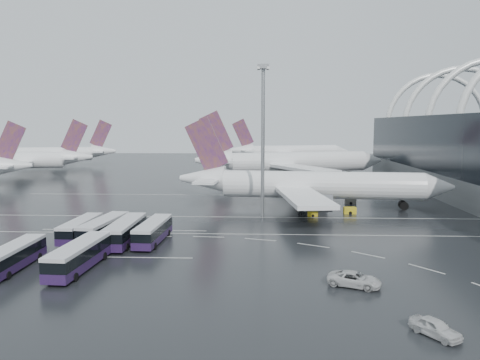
{
  "coord_description": "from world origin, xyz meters",
  "views": [
    {
      "loc": [
        -1.05,
        -76.26,
        17.74
      ],
      "look_at": [
        -4.96,
        13.54,
        7.0
      ],
      "focal_mm": 35.0,
      "sensor_mm": 36.0,
      "label": 1
    }
  ],
  "objects_px": {
    "bus_row_near_c": "(125,231)",
    "bus_row_far_a": "(14,256)",
    "bus_row_near_d": "(153,231)",
    "gse_cart_belly_e": "(314,195)",
    "gse_cart_belly_b": "(350,201)",
    "bus_row_near_a": "(81,228)",
    "bus_row_far_c": "(79,255)",
    "van_curve_b": "(435,328)",
    "airliner_main": "(308,186)",
    "airliner_gate_b": "(289,163)",
    "jet_remote_far": "(63,154)",
    "gse_cart_belly_c": "(313,214)",
    "gse_cart_belly_a": "(350,210)",
    "floodlight_mast": "(263,122)",
    "van_curve_a": "(354,279)",
    "bus_row_near_b": "(104,228)",
    "jet_remote_mid": "(29,160)",
    "airliner_gate_c": "(288,152)"
  },
  "relations": [
    {
      "from": "airliner_main",
      "to": "gse_cart_belly_b",
      "type": "height_order",
      "value": "airliner_main"
    },
    {
      "from": "bus_row_near_c",
      "to": "bus_row_far_a",
      "type": "bearing_deg",
      "value": 142.92
    },
    {
      "from": "bus_row_near_a",
      "to": "bus_row_far_a",
      "type": "height_order",
      "value": "bus_row_far_a"
    },
    {
      "from": "airliner_gate_b",
      "to": "gse_cart_belly_b",
      "type": "height_order",
      "value": "airliner_gate_b"
    },
    {
      "from": "bus_row_near_b",
      "to": "bus_row_near_c",
      "type": "distance_m",
      "value": 4.47
    },
    {
      "from": "bus_row_far_a",
      "to": "bus_row_near_b",
      "type": "bearing_deg",
      "value": -22.45
    },
    {
      "from": "jet_remote_far",
      "to": "bus_row_far_c",
      "type": "xyz_separation_m",
      "value": [
        62.13,
        -141.56,
        -3.31
      ]
    },
    {
      "from": "bus_row_far_c",
      "to": "van_curve_b",
      "type": "bearing_deg",
      "value": -110.96
    },
    {
      "from": "bus_row_near_a",
      "to": "bus_row_far_c",
      "type": "bearing_deg",
      "value": -157.85
    },
    {
      "from": "airliner_gate_b",
      "to": "bus_row_near_a",
      "type": "height_order",
      "value": "airliner_gate_b"
    },
    {
      "from": "airliner_gate_c",
      "to": "van_curve_b",
      "type": "relative_size",
      "value": 12.51
    },
    {
      "from": "airliner_gate_c",
      "to": "jet_remote_far",
      "type": "distance_m",
      "value": 98.16
    },
    {
      "from": "bus_row_near_a",
      "to": "van_curve_a",
      "type": "height_order",
      "value": "bus_row_near_a"
    },
    {
      "from": "jet_remote_far",
      "to": "gse_cart_belly_c",
      "type": "xyz_separation_m",
      "value": [
        94.44,
        -106.57,
        -4.59
      ]
    },
    {
      "from": "van_curve_b",
      "to": "gse_cart_belly_e",
      "type": "height_order",
      "value": "van_curve_b"
    },
    {
      "from": "jet_remote_mid",
      "to": "bus_row_near_b",
      "type": "distance_m",
      "value": 108.06
    },
    {
      "from": "bus_row_near_a",
      "to": "jet_remote_far",
      "type": "bearing_deg",
      "value": 25.55
    },
    {
      "from": "bus_row_near_d",
      "to": "bus_row_far_a",
      "type": "distance_m",
      "value": 19.76
    },
    {
      "from": "airliner_main",
      "to": "airliner_gate_b",
      "type": "relative_size",
      "value": 0.92
    },
    {
      "from": "bus_row_near_d",
      "to": "gse_cart_belly_e",
      "type": "relative_size",
      "value": 5.36
    },
    {
      "from": "airliner_gate_b",
      "to": "van_curve_b",
      "type": "height_order",
      "value": "airliner_gate_b"
    },
    {
      "from": "gse_cart_belly_a",
      "to": "gse_cart_belly_c",
      "type": "relative_size",
      "value": 1.26
    },
    {
      "from": "airliner_main",
      "to": "gse_cart_belly_a",
      "type": "height_order",
      "value": "airliner_main"
    },
    {
      "from": "airliner_gate_c",
      "to": "bus_row_far_c",
      "type": "distance_m",
      "value": 161.73
    },
    {
      "from": "bus_row_far_a",
      "to": "gse_cart_belly_b",
      "type": "xyz_separation_m",
      "value": [
        50.45,
        49.39,
        -1.0
      ]
    },
    {
      "from": "bus_row_near_c",
      "to": "bus_row_far_a",
      "type": "xyz_separation_m",
      "value": [
        -10.07,
        -13.18,
        -0.2
      ]
    },
    {
      "from": "van_curve_a",
      "to": "gse_cart_belly_c",
      "type": "relative_size",
      "value": 3.06
    },
    {
      "from": "bus_row_far_a",
      "to": "van_curve_b",
      "type": "height_order",
      "value": "bus_row_far_a"
    },
    {
      "from": "floodlight_mast",
      "to": "bus_row_near_d",
      "type": "bearing_deg",
      "value": -128.23
    },
    {
      "from": "jet_remote_far",
      "to": "gse_cart_belly_a",
      "type": "height_order",
      "value": "jet_remote_far"
    },
    {
      "from": "bus_row_near_c",
      "to": "bus_row_far_c",
      "type": "height_order",
      "value": "bus_row_near_c"
    },
    {
      "from": "bus_row_near_d",
      "to": "bus_row_far_c",
      "type": "height_order",
      "value": "bus_row_far_c"
    },
    {
      "from": "bus_row_near_b",
      "to": "gse_cart_belly_b",
      "type": "xyz_separation_m",
      "value": [
        44.35,
        34.14,
        -1.11
      ]
    },
    {
      "from": "bus_row_near_a",
      "to": "bus_row_near_d",
      "type": "bearing_deg",
      "value": -96.29
    },
    {
      "from": "bus_row_near_b",
      "to": "bus_row_far_a",
      "type": "height_order",
      "value": "bus_row_near_b"
    },
    {
      "from": "airliner_main",
      "to": "bus_row_near_a",
      "type": "xyz_separation_m",
      "value": [
        -37.92,
        -28.23,
        -3.22
      ]
    },
    {
      "from": "jet_remote_far",
      "to": "gse_cart_belly_c",
      "type": "relative_size",
      "value": 23.86
    },
    {
      "from": "van_curve_a",
      "to": "gse_cart_belly_e",
      "type": "relative_size",
      "value": 2.42
    },
    {
      "from": "airliner_main",
      "to": "van_curve_b",
      "type": "distance_m",
      "value": 60.49
    },
    {
      "from": "bus_row_near_b",
      "to": "bus_row_far_a",
      "type": "distance_m",
      "value": 16.42
    },
    {
      "from": "bus_row_near_d",
      "to": "floodlight_mast",
      "type": "relative_size",
      "value": 0.45
    },
    {
      "from": "bus_row_near_c",
      "to": "gse_cart_belly_a",
      "type": "distance_m",
      "value": 45.51
    },
    {
      "from": "airliner_main",
      "to": "bus_row_near_c",
      "type": "bearing_deg",
      "value": -129.63
    },
    {
      "from": "gse_cart_belly_b",
      "to": "bus_row_near_a",
      "type": "bearing_deg",
      "value": -144.76
    },
    {
      "from": "bus_row_far_a",
      "to": "gse_cart_belly_b",
      "type": "height_order",
      "value": "bus_row_far_a"
    },
    {
      "from": "bus_row_far_a",
      "to": "van_curve_b",
      "type": "relative_size",
      "value": 2.73
    },
    {
      "from": "jet_remote_far",
      "to": "bus_row_far_a",
      "type": "xyz_separation_m",
      "value": [
        53.97,
        -141.61,
        -3.47
      ]
    },
    {
      "from": "van_curve_b",
      "to": "gse_cart_belly_e",
      "type": "bearing_deg",
      "value": 57.06
    },
    {
      "from": "gse_cart_belly_a",
      "to": "gse_cart_belly_e",
      "type": "xyz_separation_m",
      "value": [
        -4.83,
        19.94,
        0.0
      ]
    },
    {
      "from": "bus_row_far_c",
      "to": "van_curve_b",
      "type": "xyz_separation_m",
      "value": [
        36.87,
        -16.57,
        -1.04
      ]
    }
  ]
}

